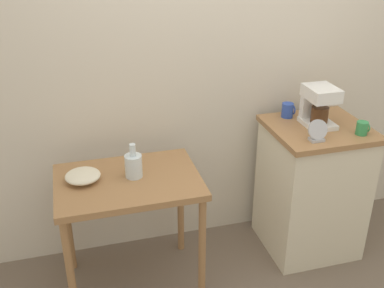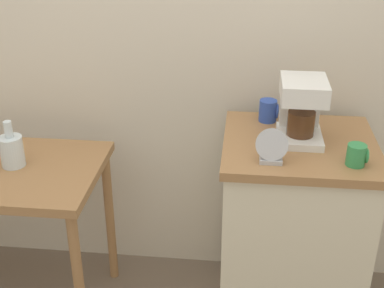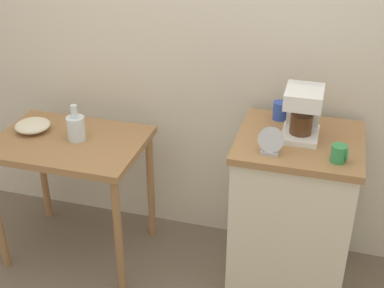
# 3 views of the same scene
# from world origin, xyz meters

# --- Properties ---
(back_wall) EXTENTS (4.40, 0.10, 2.80)m
(back_wall) POSITION_xyz_m (0.10, 0.43, 1.40)
(back_wall) COLOR beige
(back_wall) RESTS_ON ground_plane
(wooden_table) EXTENTS (0.83, 0.59, 0.77)m
(wooden_table) POSITION_xyz_m (-0.70, -0.05, 0.67)
(wooden_table) COLOR #9E7044
(wooden_table) RESTS_ON ground_plane
(kitchen_counter) EXTENTS (0.62, 0.59, 0.92)m
(kitchen_counter) POSITION_xyz_m (0.56, 0.03, 0.46)
(kitchen_counter) COLOR beige
(kitchen_counter) RESTS_ON ground_plane
(glass_carafe_vase) EXTENTS (0.10, 0.10, 0.21)m
(glass_carafe_vase) POSITION_xyz_m (-0.66, -0.03, 0.85)
(glass_carafe_vase) COLOR silver
(glass_carafe_vase) RESTS_ON wooden_table
(coffee_maker) EXTENTS (0.18, 0.22, 0.26)m
(coffee_maker) POSITION_xyz_m (0.55, 0.07, 1.07)
(coffee_maker) COLOR white
(coffee_maker) RESTS_ON kitchen_counter
(mug_blue) EXTENTS (0.08, 0.08, 0.10)m
(mug_blue) POSITION_xyz_m (0.43, 0.23, 0.97)
(mug_blue) COLOR #2D4CAD
(mug_blue) RESTS_ON kitchen_counter
(mug_tall_green) EXTENTS (0.08, 0.07, 0.08)m
(mug_tall_green) POSITION_xyz_m (0.75, -0.15, 0.97)
(mug_tall_green) COLOR #338C4C
(mug_tall_green) RESTS_ON kitchen_counter
(table_clock) EXTENTS (0.12, 0.06, 0.13)m
(table_clock) POSITION_xyz_m (0.43, -0.16, 0.98)
(table_clock) COLOR #B2B5BA
(table_clock) RESTS_ON kitchen_counter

